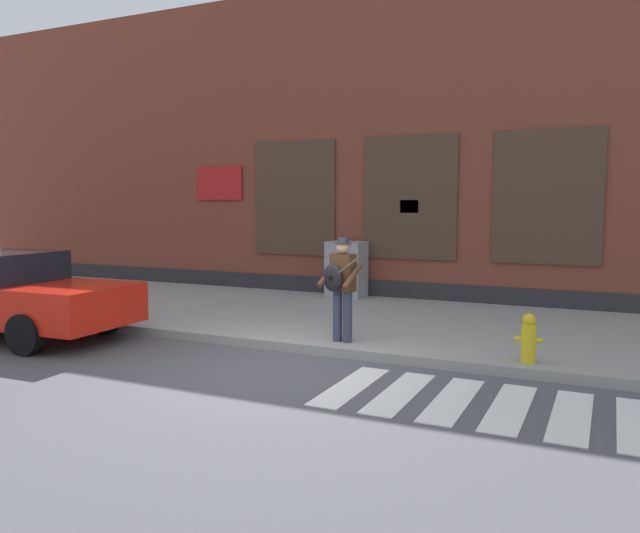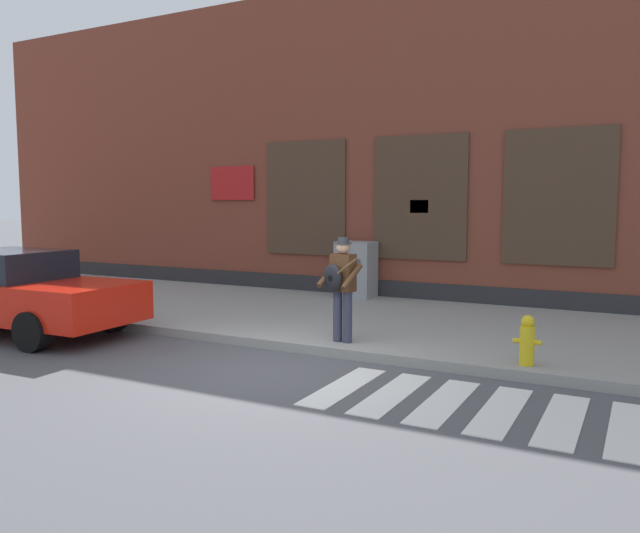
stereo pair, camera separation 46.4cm
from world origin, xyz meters
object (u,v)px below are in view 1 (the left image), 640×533
object	(u,v)px
busker	(341,283)
utility_box	(346,269)
red_car	(8,294)
fire_hydrant	(529,338)

from	to	relation	value
busker	utility_box	size ratio (longest dim) A/B	1.27
red_car	busker	distance (m)	6.03
red_car	utility_box	xyz separation A→B (m)	(4.02, 6.03, 0.05)
red_car	fire_hydrant	distance (m)	8.84
red_car	utility_box	world-z (taller)	red_car
red_car	utility_box	size ratio (longest dim) A/B	3.50
busker	utility_box	xyz separation A→B (m)	(-1.80, 4.52, -0.29)
busker	utility_box	bearing A→B (deg)	111.74
red_car	fire_hydrant	bearing A→B (deg)	9.22
utility_box	fire_hydrant	xyz separation A→B (m)	(4.70, -4.62, -0.32)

